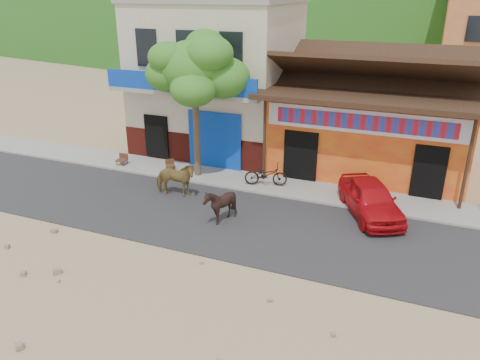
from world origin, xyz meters
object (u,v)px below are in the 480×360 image
Objects in this scene: tree at (196,106)px; scooter at (266,175)px; red_car at (370,198)px; cafe_chair_left at (121,155)px; cow_tan at (175,179)px; cow_dark at (220,205)px; cafe_chair_right at (170,161)px.

tree is 4.01m from scooter.
red_car is at bearing -7.71° from tree.
scooter is at bearing 138.94° from red_car.
cow_tan is at bearing -31.28° from cafe_chair_left.
cow_dark reaches higher than red_car.
tree is at bearing 73.71° from scooter.
scooter is 2.07× the size of cafe_chair_right.
cafe_chair_left is at bearing 148.81° from cafe_chair_right.
cow_dark is at bearing -53.03° from tree.
cafe_chair_left is 2.39m from cafe_chair_right.
tree is 2.94m from cafe_chair_right.
cow_tan is 2.88m from cow_dark.
tree is 5.06m from cow_dark.
tree is 3.24m from cow_tan.
cafe_chair_left is 1.10× the size of cafe_chair_right.
cow_dark is at bearing -129.97° from cow_tan.
cafe_chair_left is (-6.87, -0.22, 0.01)m from scooter.
cow_tan is at bearing 161.35° from red_car.
cow_dark reaches higher than scooter.
cafe_chair_right is (-1.40, 0.05, -2.58)m from tree.
cow_tan is 1.79× the size of cafe_chair_left.
cow_dark is 1.57× the size of cafe_chair_right.
scooter is at bearing 146.59° from cow_dark.
cow_tan is at bearing -86.48° from tree.
tree is 7.84m from red_car.
cafe_chair_right is (-8.78, 1.05, -0.13)m from red_car.
cow_tan reaches higher than red_car.
cow_tan reaches higher than cafe_chair_left.
cow_tan is 7.35m from red_car.
red_car is 4.44× the size of cafe_chair_right.
cafe_chair_right is (-4.07, 3.60, -0.16)m from cow_dark.
tree is at bearing 144.27° from red_car.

